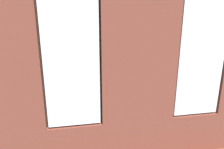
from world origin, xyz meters
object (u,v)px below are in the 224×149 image
object	(u,v)px
couch_left	(193,94)
potted_plant_mid_room_small	(127,71)
cup_ceramic	(101,85)
candle_jar	(120,83)
remote_gray	(108,87)
media_console	(19,98)
couch_by_window	(132,122)
tv_flatscreen	(16,78)
potted_plant_foreground_right	(39,69)
coffee_table	(108,89)
potted_plant_by_left_couch	(159,80)
papasan_chair	(92,72)
remote_silver	(112,88)
potted_plant_near_tv	(31,101)
table_plant_small	(94,85)

from	to	relation	value
couch_left	potted_plant_mid_room_small	xyz separation A→B (m)	(1.46, -1.86, 0.27)
cup_ceramic	candle_jar	world-z (taller)	candle_jar
remote_gray	media_console	world-z (taller)	media_console
couch_by_window	cup_ceramic	size ratio (longest dim) A/B	20.56
couch_left	potted_plant_mid_room_small	world-z (taller)	potted_plant_mid_room_small
tv_flatscreen	potted_plant_mid_room_small	distance (m)	3.56
couch_by_window	couch_left	size ratio (longest dim) A/B	0.98
couch_left	tv_flatscreen	bearing A→B (deg)	-98.66
remote_gray	potted_plant_foreground_right	distance (m)	2.97
remote_gray	media_console	size ratio (longest dim) A/B	0.14
tv_flatscreen	potted_plant_foreground_right	bearing A→B (deg)	-99.02
coffee_table	candle_jar	bearing A→B (deg)	-159.60
media_console	potted_plant_by_left_couch	distance (m)	4.51
coffee_table	potted_plant_foreground_right	distance (m)	2.97
candle_jar	potted_plant_by_left_couch	world-z (taller)	candle_jar
couch_left	remote_gray	bearing A→B (deg)	-107.04
cup_ceramic	potted_plant_foreground_right	bearing A→B (deg)	-42.13
papasan_chair	potted_plant_mid_room_small	xyz separation A→B (m)	(-1.16, 0.73, 0.16)
papasan_chair	potted_plant_foreground_right	distance (m)	1.95
remote_silver	potted_plant_near_tv	world-z (taller)	potted_plant_near_tv
tv_flatscreen	coffee_table	bearing A→B (deg)	178.52
cup_ceramic	potted_plant_by_left_couch	size ratio (longest dim) A/B	0.21
remote_silver	potted_plant_by_left_couch	xyz separation A→B (m)	(-1.83, -0.85, -0.14)
couch_by_window	tv_flatscreen	world-z (taller)	tv_flatscreen
candle_jar	potted_plant_mid_room_small	distance (m)	1.07
remote_gray	potted_plant_near_tv	size ratio (longest dim) A/B	0.14
couch_left	media_console	distance (m)	4.93
potted_plant_mid_room_small	table_plant_small	bearing A→B (deg)	43.16
table_plant_small	tv_flatscreen	xyz separation A→B (m)	(2.09, -0.19, 0.28)
media_console	potted_plant_foreground_right	bearing A→B (deg)	-99.01
media_console	potted_plant_near_tv	xyz separation A→B (m)	(-0.55, 1.05, 0.30)
potted_plant_by_left_couch	couch_left	bearing A→B (deg)	105.05
coffee_table	remote_gray	bearing A→B (deg)	-176.42
papasan_chair	remote_silver	bearing A→B (deg)	101.46
couch_left	remote_silver	bearing A→B (deg)	-104.90
tv_flatscreen	potted_plant_foreground_right	distance (m)	1.92
table_plant_small	potted_plant_mid_room_small	world-z (taller)	potted_plant_mid_room_small
table_plant_small	media_console	bearing A→B (deg)	-5.13
potted_plant_foreground_right	remote_silver	bearing A→B (deg)	138.26
cup_ceramic	media_console	distance (m)	2.35
coffee_table	table_plant_small	distance (m)	0.48
papasan_chair	couch_by_window	bearing A→B (deg)	97.25
potted_plant_near_tv	potted_plant_foreground_right	bearing A→B (deg)	-85.05
table_plant_small	remote_silver	xyz separation A→B (m)	(-0.54, 0.00, -0.12)
remote_silver	potted_plant_foreground_right	size ratio (longest dim) A/B	0.18
couch_left	table_plant_small	size ratio (longest dim) A/B	8.77
papasan_chair	potted_plant_by_left_couch	xyz separation A→B (m)	(-2.22, 1.10, -0.14)
couch_by_window	papasan_chair	distance (m)	3.82
candle_jar	tv_flatscreen	distance (m)	2.94
cup_ceramic	potted_plant_by_left_couch	bearing A→B (deg)	-163.58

